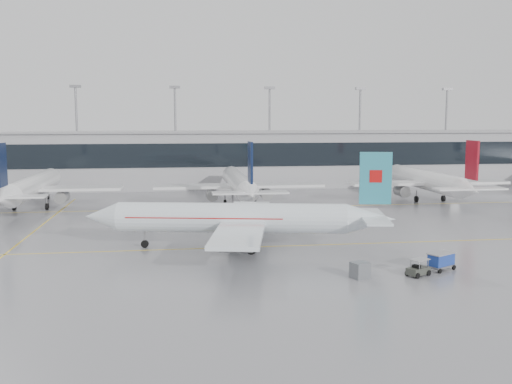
{
  "coord_description": "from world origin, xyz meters",
  "views": [
    {
      "loc": [
        -10.73,
        -65.36,
        14.97
      ],
      "look_at": [
        0.0,
        12.0,
        5.0
      ],
      "focal_mm": 40.0,
      "sensor_mm": 36.0,
      "label": 1
    }
  ],
  "objects": [
    {
      "name": "taxi_line_cross",
      "position": [
        -30.0,
        15.0,
        0.01
      ],
      "size": [
        0.25,
        60.0,
        0.01
      ],
      "primitive_type": "cube",
      "color": "gold",
      "rests_on": "ground"
    },
    {
      "name": "baggage_tug",
      "position": [
        12.06,
        -14.6,
        0.57
      ],
      "size": [
        3.29,
        2.29,
        1.63
      ],
      "rotation": [
        0.0,
        0.0,
        0.5
      ],
      "color": "#383B34",
      "rests_on": "ground"
    },
    {
      "name": "air_canada_jet",
      "position": [
        -3.38,
        -0.86,
        3.58
      ],
      "size": [
        36.02,
        29.06,
        11.32
      ],
      "rotation": [
        0.0,
        0.0,
        2.95
      ],
      "color": "white",
      "rests_on": "ground"
    },
    {
      "name": "gse_unit",
      "position": [
        6.29,
        -14.56,
        0.77
      ],
      "size": [
        1.94,
        1.88,
        1.53
      ],
      "primitive_type": "cube",
      "rotation": [
        0.0,
        0.0,
        0.37
      ],
      "color": "slate",
      "rests_on": "ground"
    },
    {
      "name": "parked_jet_c",
      "position": [
        -0.0,
        33.69,
        3.71
      ],
      "size": [
        29.64,
        36.96,
        11.72
      ],
      "rotation": [
        0.0,
        0.0,
        1.57
      ],
      "color": "white",
      "rests_on": "ground"
    },
    {
      "name": "light_masts",
      "position": [
        0.0,
        68.0,
        13.34
      ],
      "size": [
        156.4,
        1.0,
        22.6
      ],
      "color": "gray",
      "rests_on": "ground"
    },
    {
      "name": "baggage_cart",
      "position": [
        15.23,
        -12.88,
        1.04
      ],
      "size": [
        3.26,
        2.74,
        1.77
      ],
      "rotation": [
        0.0,
        0.0,
        0.5
      ],
      "color": "gray",
      "rests_on": "ground"
    },
    {
      "name": "ground",
      "position": [
        0.0,
        0.0,
        0.0
      ],
      "size": [
        320.0,
        320.0,
        0.0
      ],
      "primitive_type": "plane",
      "color": "gray",
      "rests_on": "ground"
    },
    {
      "name": "taxi_line_north",
      "position": [
        0.0,
        30.0,
        0.01
      ],
      "size": [
        120.0,
        0.25,
        0.01
      ],
      "primitive_type": "cube",
      "color": "gold",
      "rests_on": "ground"
    },
    {
      "name": "parked_jet_d",
      "position": [
        35.0,
        33.69,
        3.71
      ],
      "size": [
        29.64,
        36.96,
        11.72
      ],
      "rotation": [
        0.0,
        0.0,
        1.57
      ],
      "color": "white",
      "rests_on": "ground"
    },
    {
      "name": "terminal",
      "position": [
        0.0,
        62.0,
        6.0
      ],
      "size": [
        180.0,
        15.0,
        12.0
      ],
      "primitive_type": "cube",
      "color": "#9A9A9D",
      "rests_on": "ground"
    },
    {
      "name": "terminal_roof",
      "position": [
        0.0,
        62.0,
        12.2
      ],
      "size": [
        182.0,
        16.0,
        0.4
      ],
      "primitive_type": "cube",
      "color": "gray",
      "rests_on": "ground"
    },
    {
      "name": "terminal_glass",
      "position": [
        0.0,
        54.45,
        7.5
      ],
      "size": [
        180.0,
        0.2,
        5.0
      ],
      "primitive_type": "cube",
      "color": "black",
      "rests_on": "ground"
    },
    {
      "name": "taxi_line_main",
      "position": [
        0.0,
        0.0,
        0.01
      ],
      "size": [
        120.0,
        0.25,
        0.01
      ],
      "primitive_type": "cube",
      "color": "gold",
      "rests_on": "ground"
    },
    {
      "name": "parked_jet_b",
      "position": [
        -35.0,
        33.69,
        3.71
      ],
      "size": [
        29.64,
        36.96,
        11.72
      ],
      "rotation": [
        0.0,
        0.0,
        1.57
      ],
      "color": "white",
      "rests_on": "ground"
    }
  ]
}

